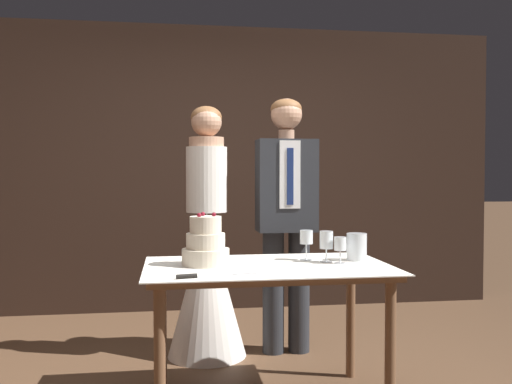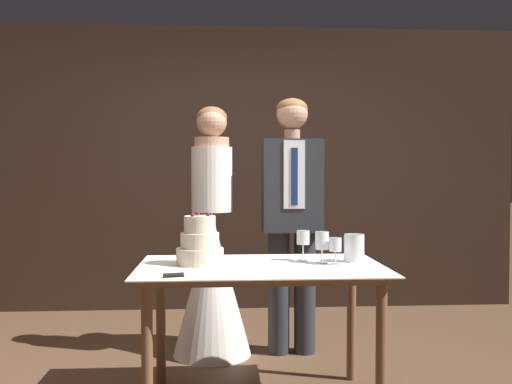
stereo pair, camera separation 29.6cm
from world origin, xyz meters
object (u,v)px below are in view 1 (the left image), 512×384
(cake_knife, at_px, (201,276))
(wine_glass_middle, at_px, (306,238))
(wine_glass_near, at_px, (340,245))
(hurricane_candle, at_px, (357,247))
(groom, at_px, (286,209))
(tiered_cake, at_px, (206,245))
(bride, at_px, (207,264))
(wine_glass_far, at_px, (326,242))
(cake_table, at_px, (268,281))

(cake_knife, height_order, wine_glass_middle, wine_glass_middle)
(wine_glass_near, height_order, wine_glass_middle, wine_glass_middle)
(hurricane_candle, xyz_separation_m, groom, (-0.26, 0.76, 0.18))
(cake_knife, distance_m, hurricane_candle, 1.00)
(wine_glass_near, distance_m, groom, 0.88)
(wine_glass_near, distance_m, wine_glass_middle, 0.22)
(cake_knife, height_order, hurricane_candle, hurricane_candle)
(tiered_cake, height_order, bride, bride)
(tiered_cake, bearing_deg, hurricane_candle, 2.70)
(wine_glass_far, bearing_deg, cake_knife, -152.80)
(cake_knife, xyz_separation_m, wine_glass_far, (0.72, 0.37, 0.11))
(wine_glass_far, height_order, hurricane_candle, wine_glass_far)
(wine_glass_middle, height_order, bride, bride)
(hurricane_candle, distance_m, bride, 1.13)
(cake_table, height_order, hurricane_candle, hurricane_candle)
(tiered_cake, bearing_deg, wine_glass_far, 0.38)
(tiered_cake, relative_size, bride, 0.17)
(wine_glass_far, relative_size, groom, 0.10)
(wine_glass_far, bearing_deg, groom, 94.89)
(cake_table, height_order, tiered_cake, tiered_cake)
(cake_table, relative_size, hurricane_candle, 8.55)
(wine_glass_far, relative_size, hurricane_candle, 1.13)
(wine_glass_middle, bearing_deg, hurricane_candle, -11.40)
(bride, distance_m, groom, 0.67)
(tiered_cake, height_order, wine_glass_middle, tiered_cake)
(wine_glass_middle, xyz_separation_m, hurricane_candle, (0.28, -0.06, -0.05))
(cake_table, bearing_deg, cake_knife, -140.35)
(cake_table, height_order, cake_knife, cake_knife)
(cake_knife, xyz_separation_m, groom, (0.65, 1.17, 0.24))
(cake_table, relative_size, tiered_cake, 4.62)
(bride, bearing_deg, wine_glass_far, -51.96)
(cake_knife, relative_size, groom, 0.22)
(wine_glass_middle, bearing_deg, wine_glass_far, -45.17)
(wine_glass_near, relative_size, groom, 0.08)
(tiered_cake, relative_size, hurricane_candle, 1.85)
(wine_glass_middle, xyz_separation_m, wine_glass_far, (0.09, -0.09, -0.01))
(tiered_cake, bearing_deg, cake_table, -9.32)
(wine_glass_middle, distance_m, bride, 0.92)
(hurricane_candle, xyz_separation_m, bride, (-0.81, 0.76, -0.20))
(wine_glass_middle, xyz_separation_m, groom, (0.02, 0.70, 0.12))
(bride, bearing_deg, cake_table, -72.03)
(tiered_cake, height_order, groom, groom)
(groom, bearing_deg, cake_knife, -119.26)
(cake_table, bearing_deg, wine_glass_far, 9.70)
(wine_glass_near, relative_size, wine_glass_far, 0.84)
(wine_glass_far, distance_m, bride, 1.04)
(bride, bearing_deg, cake_knife, -94.84)
(wine_glass_near, bearing_deg, tiered_cake, 175.57)
(cake_table, distance_m, bride, 0.90)
(wine_glass_near, distance_m, wine_glass_far, 0.09)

